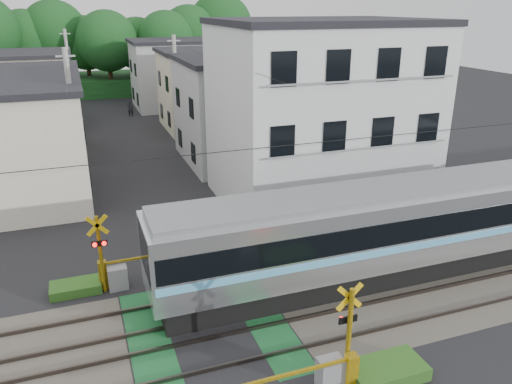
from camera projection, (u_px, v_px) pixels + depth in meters
name	position (u px, v px, depth m)	size (l,w,h in m)	color
ground	(209.00, 330.00, 16.20)	(120.00, 120.00, 0.00)	black
track_bed	(209.00, 329.00, 16.19)	(120.00, 120.00, 0.14)	#47423A
crossing_signal_near	(334.00, 366.00, 13.56)	(4.74, 0.65, 3.09)	yellow
crossing_signal_far	(115.00, 271.00, 18.35)	(4.74, 0.65, 3.09)	yellow
apartment_block	(319.00, 114.00, 25.62)	(10.20, 8.36, 9.30)	silver
houses_row	(124.00, 98.00, 37.96)	(22.07, 31.35, 6.80)	beige
tree_hill	(97.00, 45.00, 56.94)	(40.00, 12.35, 11.35)	#17471B
catenary	(377.00, 201.00, 16.83)	(60.00, 5.04, 7.00)	#2D2D33
utility_poles	(108.00, 94.00, 34.68)	(7.90, 42.00, 8.00)	#A5A5A0
pedestrian	(130.00, 108.00, 46.89)	(0.55, 0.36, 1.52)	black
weed_patches	(260.00, 316.00, 16.62)	(10.25, 8.80, 0.40)	#2D5E1E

